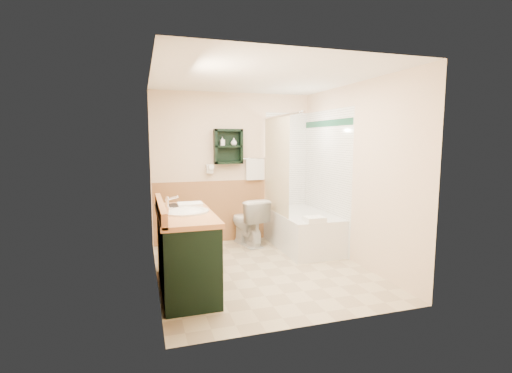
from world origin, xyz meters
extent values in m
plane|color=#BFAF8B|center=(0.00, 0.00, 0.00)|extent=(3.00, 3.00, 0.00)
cube|color=#FAE4C4|center=(0.00, 1.52, 1.20)|extent=(2.60, 0.04, 2.40)
cube|color=#FAE4C4|center=(-1.32, 0.00, 1.20)|extent=(0.04, 3.00, 2.40)
cube|color=#FAE4C4|center=(1.32, 0.00, 1.20)|extent=(0.04, 3.00, 2.40)
cube|color=white|center=(0.00, 0.00, 2.42)|extent=(2.60, 3.00, 0.04)
cube|color=black|center=(-0.10, 1.41, 1.55)|extent=(0.45, 0.15, 0.55)
cylinder|color=silver|center=(0.53, 0.75, 2.00)|extent=(0.03, 1.60, 0.03)
cube|color=black|center=(-0.99, -0.33, 0.44)|extent=(0.59, 1.38, 0.87)
cube|color=silver|center=(0.93, 0.80, 0.27)|extent=(0.81, 1.50, 0.54)
imported|color=silver|center=(0.14, 1.16, 0.37)|extent=(0.58, 0.83, 0.74)
cube|color=silver|center=(-0.89, 0.03, 0.89)|extent=(0.29, 0.22, 0.04)
imported|color=black|center=(-1.16, -0.02, 0.99)|extent=(0.17, 0.11, 0.24)
cube|color=silver|center=(0.81, 0.16, 0.57)|extent=(0.27, 0.22, 0.07)
imported|color=silver|center=(-0.20, 1.40, 1.60)|extent=(0.08, 0.14, 0.06)
imported|color=silver|center=(-0.01, 1.40, 1.61)|extent=(0.11, 0.13, 0.09)
camera|label=1|loc=(-1.44, -4.35, 1.65)|focal=26.00mm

